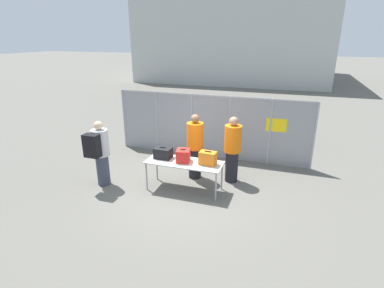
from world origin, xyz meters
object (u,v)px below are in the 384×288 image
(security_worker_far, at_px, (232,149))
(suitcase_black, at_px, (163,153))
(utility_trailer, at_px, (252,128))
(traveler_hooded, at_px, (100,151))
(inspection_table, at_px, (184,164))
(suitcase_red, at_px, (183,156))
(suitcase_orange, at_px, (208,158))
(security_worker_near, at_px, (195,146))

(security_worker_far, bearing_deg, suitcase_black, 29.28)
(security_worker_far, relative_size, utility_trailer, 0.43)
(suitcase_black, xyz_separation_m, traveler_hooded, (-1.55, -0.54, 0.05))
(utility_trailer, bearing_deg, suitcase_black, -109.34)
(security_worker_far, bearing_deg, inspection_table, 43.47)
(inspection_table, height_order, suitcase_red, suitcase_red)
(utility_trailer, bearing_deg, traveler_hooded, -121.30)
(security_worker_far, height_order, utility_trailer, security_worker_far)
(suitcase_black, distance_m, suitcase_red, 0.57)
(suitcase_orange, bearing_deg, security_worker_near, 127.75)
(security_worker_far, bearing_deg, suitcase_orange, 65.41)
(utility_trailer, bearing_deg, security_worker_far, -90.28)
(inspection_table, height_order, suitcase_black, suitcase_black)
(traveler_hooded, bearing_deg, security_worker_near, 37.76)
(security_worker_far, xyz_separation_m, utility_trailer, (0.02, 3.94, -0.56))
(suitcase_black, xyz_separation_m, security_worker_far, (1.65, 0.80, 0.02))
(suitcase_black, distance_m, security_worker_near, 0.95)
(traveler_hooded, bearing_deg, utility_trailer, 66.93)
(utility_trailer, bearing_deg, suitcase_red, -102.83)
(suitcase_orange, relative_size, security_worker_near, 0.23)
(suitcase_red, bearing_deg, suitcase_orange, 2.49)
(suitcase_red, distance_m, traveler_hooded, 2.17)
(security_worker_far, bearing_deg, suitcase_red, 42.08)
(suitcase_black, bearing_deg, security_worker_near, 47.79)
(suitcase_orange, bearing_deg, traveler_hooded, -169.67)
(security_worker_near, relative_size, security_worker_far, 1.00)
(inspection_table, relative_size, suitcase_red, 4.82)
(suitcase_black, height_order, suitcase_orange, suitcase_orange)
(traveler_hooded, relative_size, utility_trailer, 0.42)
(inspection_table, distance_m, suitcase_black, 0.64)
(suitcase_black, distance_m, traveler_hooded, 1.64)
(suitcase_red, bearing_deg, traveler_hooded, -167.39)
(inspection_table, height_order, suitcase_orange, suitcase_orange)
(suitcase_black, bearing_deg, traveler_hooded, -160.90)
(security_worker_far, bearing_deg, traveler_hooded, 26.01)
(suitcase_red, relative_size, security_worker_far, 0.22)
(security_worker_near, distance_m, utility_trailer, 4.21)
(inspection_table, bearing_deg, security_worker_far, 40.23)
(security_worker_near, distance_m, security_worker_far, 1.02)
(security_worker_near, height_order, utility_trailer, security_worker_near)
(suitcase_red, xyz_separation_m, traveler_hooded, (-2.12, -0.47, 0.03))
(utility_trailer, bearing_deg, suitcase_orange, -95.52)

